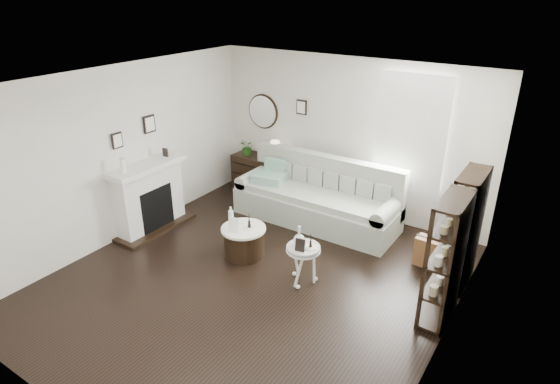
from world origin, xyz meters
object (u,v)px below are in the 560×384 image
Objects in this scene: drum_table at (244,241)px; dresser at (261,175)px; pedestal_table at (303,250)px; sofa at (318,201)px.

dresser is at bearing 118.96° from drum_table.
pedestal_table is at bearing -6.08° from drum_table.
sofa reaches higher than drum_table.
sofa is 4.21× the size of drum_table.
dresser is 1.68× the size of drum_table.
drum_table is (1.11, -2.01, -0.14)m from dresser.
drum_table is (-0.36, -1.62, -0.13)m from sofa.
sofa reaches higher than dresser.
sofa is 1.52m from dresser.
pedestal_table is (1.10, -0.12, 0.28)m from drum_table.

